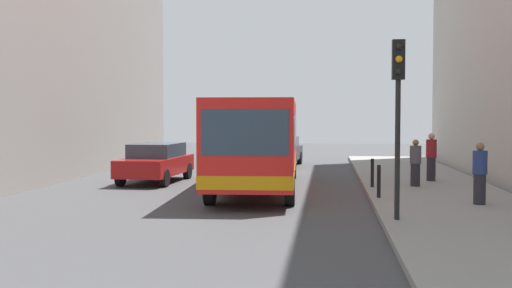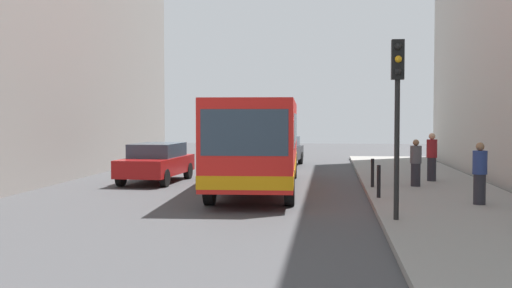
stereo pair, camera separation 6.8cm
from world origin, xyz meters
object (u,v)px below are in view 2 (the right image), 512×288
(pedestrian_far_sidewalk, at_px, (432,157))
(car_behind_bus, at_px, (281,151))
(pedestrian_mid_sidewalk, at_px, (416,163))
(bus, at_px, (259,139))
(bollard_mid, at_px, (373,173))
(bollard_near, at_px, (379,181))
(pedestrian_near_signal, at_px, (480,174))
(traffic_light, at_px, (397,95))
(car_beside_bus, at_px, (157,162))

(pedestrian_far_sidewalk, bearing_deg, car_behind_bus, 140.96)
(car_behind_bus, relative_size, pedestrian_mid_sidewalk, 2.86)
(bus, bearing_deg, bollard_mid, 172.25)
(bus, relative_size, pedestrian_mid_sidewalk, 7.03)
(bollard_near, bearing_deg, bus, 141.76)
(pedestrian_far_sidewalk, bearing_deg, bus, -149.28)
(bus, height_order, car_behind_bus, bus)
(pedestrian_near_signal, bearing_deg, car_behind_bus, -155.37)
(car_behind_bus, bearing_deg, pedestrian_near_signal, 119.04)
(car_behind_bus, relative_size, pedestrian_far_sidewalk, 2.59)
(bus, relative_size, pedestrian_near_signal, 6.66)
(bollard_mid, height_order, pedestrian_mid_sidewalk, pedestrian_mid_sidewalk)
(car_behind_bus, distance_m, pedestrian_mid_sidewalk, 11.14)
(traffic_light, distance_m, bollard_mid, 6.99)
(car_beside_bus, xyz_separation_m, bollard_near, (7.96, -4.74, -0.16))
(bollard_mid, height_order, pedestrian_far_sidewalk, pedestrian_far_sidewalk)
(bollard_mid, distance_m, pedestrian_mid_sidewalk, 1.56)
(car_beside_bus, height_order, traffic_light, traffic_light)
(car_behind_bus, height_order, bollard_near, car_behind_bus)
(bollard_mid, bearing_deg, bus, 174.84)
(car_behind_bus, relative_size, bollard_near, 4.76)
(traffic_light, bearing_deg, bollard_near, 91.47)
(car_beside_bus, distance_m, bollard_near, 9.27)
(car_behind_bus, xyz_separation_m, pedestrian_mid_sidewalk, (5.34, -9.78, 0.15))
(traffic_light, height_order, pedestrian_mid_sidewalk, traffic_light)
(car_behind_bus, bearing_deg, bus, 94.52)
(car_beside_bus, bearing_deg, pedestrian_far_sidewalk, -175.86)
(car_beside_bus, bearing_deg, pedestrian_mid_sidewalk, 173.25)
(car_beside_bus, distance_m, pedestrian_far_sidewalk, 10.25)
(bollard_mid, bearing_deg, pedestrian_near_signal, -55.92)
(car_beside_bus, bearing_deg, pedestrian_near_signal, 153.85)
(pedestrian_near_signal, xyz_separation_m, pedestrian_far_sidewalk, (-0.30, 6.08, 0.04))
(car_behind_bus, bearing_deg, bollard_mid, 115.10)
(car_beside_bus, xyz_separation_m, pedestrian_mid_sidewalk, (9.43, -1.61, 0.15))
(car_behind_bus, xyz_separation_m, bollard_near, (3.87, -12.91, -0.16))
(bus, relative_size, car_behind_bus, 2.46)
(car_behind_bus, distance_m, pedestrian_far_sidewalk, 10.06)
(bollard_mid, xyz_separation_m, pedestrian_mid_sidewalk, (1.47, 0.45, 0.31))
(pedestrian_near_signal, bearing_deg, pedestrian_far_sidewalk, -177.24)
(bollard_mid, relative_size, pedestrian_near_signal, 0.57)
(car_beside_bus, bearing_deg, traffic_light, 135.99)
(car_behind_bus, height_order, pedestrian_far_sidewalk, pedestrian_far_sidewalk)
(pedestrian_near_signal, relative_size, pedestrian_far_sidewalk, 0.95)
(traffic_light, relative_size, bollard_near, 4.32)
(bus, bearing_deg, car_beside_bus, -25.15)
(car_beside_bus, height_order, bollard_near, car_beside_bus)
(bus, height_order, pedestrian_mid_sidewalk, bus)
(pedestrian_mid_sidewalk, xyz_separation_m, pedestrian_far_sidewalk, (0.81, 1.82, 0.09))
(car_beside_bus, distance_m, pedestrian_near_signal, 12.06)
(bus, relative_size, bollard_mid, 11.71)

